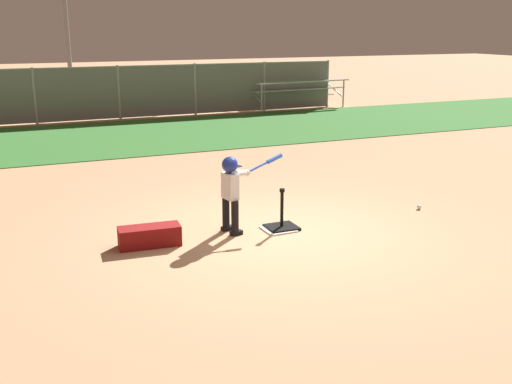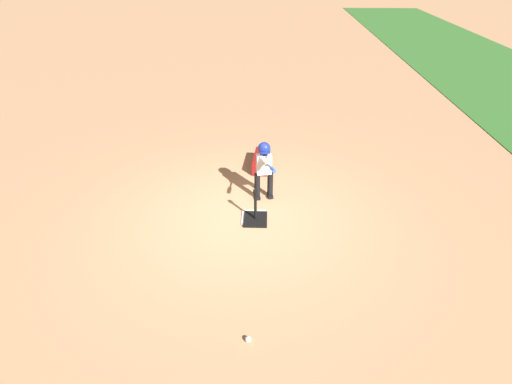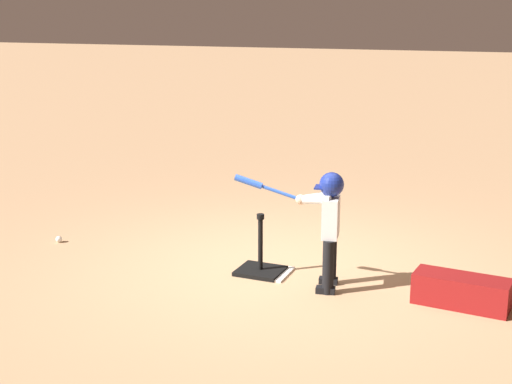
{
  "view_description": "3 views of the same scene",
  "coord_description": "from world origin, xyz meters",
  "px_view_note": "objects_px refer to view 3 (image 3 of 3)",
  "views": [
    {
      "loc": [
        -3.57,
        -7.41,
        2.92
      ],
      "look_at": [
        -0.38,
        0.05,
        0.67
      ],
      "focal_mm": 42.0,
      "sensor_mm": 36.0,
      "label": 1
    },
    {
      "loc": [
        5.79,
        0.41,
        4.09
      ],
      "look_at": [
        0.1,
        0.23,
        0.57
      ],
      "focal_mm": 28.0,
      "sensor_mm": 36.0,
      "label": 2
    },
    {
      "loc": [
        -2.51,
        6.49,
        2.55
      ],
      "look_at": [
        0.11,
        0.34,
        0.87
      ],
      "focal_mm": 50.0,
      "sensor_mm": 36.0,
      "label": 3
    }
  ],
  "objects_px": {
    "batter_child": "(327,216)",
    "batting_tee": "(260,266)",
    "equipment_bag": "(461,291)",
    "baseball": "(59,239)"
  },
  "relations": [
    {
      "from": "batter_child",
      "to": "baseball",
      "type": "distance_m",
      "value": 3.32
    },
    {
      "from": "batting_tee",
      "to": "equipment_bag",
      "type": "relative_size",
      "value": 0.74
    },
    {
      "from": "batting_tee",
      "to": "equipment_bag",
      "type": "distance_m",
      "value": 1.98
    },
    {
      "from": "batter_child",
      "to": "batting_tee",
      "type": "bearing_deg",
      "value": -10.73
    },
    {
      "from": "batting_tee",
      "to": "batter_child",
      "type": "distance_m",
      "value": 0.98
    },
    {
      "from": "batter_child",
      "to": "equipment_bag",
      "type": "relative_size",
      "value": 1.35
    },
    {
      "from": "baseball",
      "to": "equipment_bag",
      "type": "relative_size",
      "value": 0.09
    },
    {
      "from": "batting_tee",
      "to": "equipment_bag",
      "type": "bearing_deg",
      "value": 178.15
    },
    {
      "from": "batter_child",
      "to": "equipment_bag",
      "type": "distance_m",
      "value": 1.38
    },
    {
      "from": "baseball",
      "to": "batter_child",
      "type": "bearing_deg",
      "value": 177.44
    }
  ]
}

